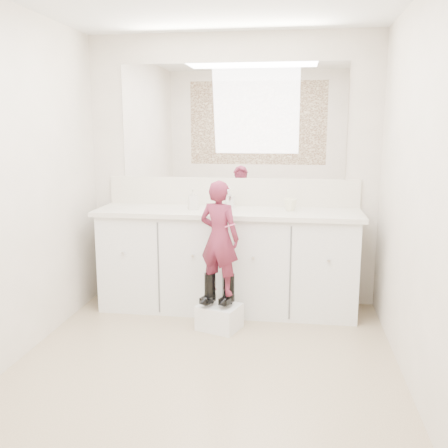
# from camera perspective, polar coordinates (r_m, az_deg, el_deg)

# --- Properties ---
(floor) EXTENTS (3.00, 3.00, 0.00)m
(floor) POSITION_cam_1_polar(r_m,az_deg,el_deg) (3.42, -2.50, -16.67)
(floor) COLOR #837256
(floor) RESTS_ON ground
(wall_back) EXTENTS (2.60, 0.00, 2.60)m
(wall_back) POSITION_cam_1_polar(r_m,az_deg,el_deg) (4.53, 0.91, 6.06)
(wall_back) COLOR beige
(wall_back) RESTS_ON floor
(wall_front) EXTENTS (2.60, 0.00, 2.60)m
(wall_front) POSITION_cam_1_polar(r_m,az_deg,el_deg) (1.63, -12.67, -3.04)
(wall_front) COLOR beige
(wall_front) RESTS_ON floor
(wall_left) EXTENTS (0.00, 3.00, 3.00)m
(wall_left) POSITION_cam_1_polar(r_m,az_deg,el_deg) (3.54, -23.87, 3.75)
(wall_left) COLOR beige
(wall_left) RESTS_ON floor
(wall_right) EXTENTS (0.00, 3.00, 3.00)m
(wall_right) POSITION_cam_1_polar(r_m,az_deg,el_deg) (3.09, 21.76, 2.98)
(wall_right) COLOR beige
(wall_right) RESTS_ON floor
(vanity_cabinet) EXTENTS (2.20, 0.55, 0.85)m
(vanity_cabinet) POSITION_cam_1_polar(r_m,az_deg,el_deg) (4.40, 0.42, -4.36)
(vanity_cabinet) COLOR silver
(vanity_cabinet) RESTS_ON floor
(countertop) EXTENTS (2.28, 0.58, 0.04)m
(countertop) POSITION_cam_1_polar(r_m,az_deg,el_deg) (4.29, 0.40, 1.33)
(countertop) COLOR beige
(countertop) RESTS_ON vanity_cabinet
(backsplash) EXTENTS (2.28, 0.03, 0.25)m
(backsplash) POSITION_cam_1_polar(r_m,az_deg,el_deg) (4.54, 0.88, 3.72)
(backsplash) COLOR beige
(backsplash) RESTS_ON countertop
(mirror) EXTENTS (2.00, 0.02, 1.00)m
(mirror) POSITION_cam_1_polar(r_m,az_deg,el_deg) (4.50, 0.91, 11.63)
(mirror) COLOR white
(mirror) RESTS_ON wall_back
(dot_panel) EXTENTS (2.00, 0.01, 1.20)m
(dot_panel) POSITION_cam_1_polar(r_m,az_deg,el_deg) (1.60, -13.23, 12.93)
(dot_panel) COLOR #472819
(dot_panel) RESTS_ON wall_front
(faucet) EXTENTS (0.08, 0.08, 0.10)m
(faucet) POSITION_cam_1_polar(r_m,az_deg,el_deg) (4.44, 0.70, 2.58)
(faucet) COLOR silver
(faucet) RESTS_ON countertop
(cup) EXTENTS (0.13, 0.13, 0.10)m
(cup) POSITION_cam_1_polar(r_m,az_deg,el_deg) (4.28, 7.57, 2.21)
(cup) COLOR beige
(cup) RESTS_ON countertop
(soap_bottle) EXTENTS (0.11, 0.11, 0.18)m
(soap_bottle) POSITION_cam_1_polar(r_m,az_deg,el_deg) (4.32, -3.59, 2.86)
(soap_bottle) COLOR beige
(soap_bottle) RESTS_ON countertop
(step_stool) EXTENTS (0.38, 0.35, 0.20)m
(step_stool) POSITION_cam_1_polar(r_m,az_deg,el_deg) (4.06, -0.53, -10.56)
(step_stool) COLOR white
(step_stool) RESTS_ON floor
(boot_left) EXTENTS (0.15, 0.19, 0.26)m
(boot_left) POSITION_cam_1_polar(r_m,az_deg,el_deg) (3.99, -1.61, -7.44)
(boot_left) COLOR black
(boot_left) RESTS_ON step_stool
(boot_right) EXTENTS (0.15, 0.19, 0.26)m
(boot_right) POSITION_cam_1_polar(r_m,az_deg,el_deg) (3.97, 0.55, -7.54)
(boot_right) COLOR black
(boot_right) RESTS_ON step_stool
(toddler) EXTENTS (0.38, 0.31, 0.90)m
(toddler) POSITION_cam_1_polar(r_m,az_deg,el_deg) (3.86, -0.54, -1.59)
(toddler) COLOR #9E3058
(toddler) RESTS_ON step_stool
(toothbrush) EXTENTS (0.13, 0.06, 0.06)m
(toothbrush) POSITION_cam_1_polar(r_m,az_deg,el_deg) (3.79, 0.40, -0.27)
(toothbrush) COLOR #E4598B
(toothbrush) RESTS_ON toddler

